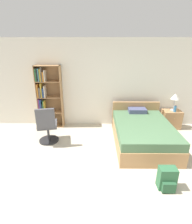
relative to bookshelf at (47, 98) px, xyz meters
name	(u,v)px	position (x,y,z in m)	size (l,w,h in m)	color
ground_plane	(126,211)	(1.96, -3.04, -0.93)	(14.00, 14.00, 0.00)	#BCB29E
wall_back	(112,84)	(1.96, 0.19, 0.37)	(9.00, 0.06, 2.60)	silver
bookshelf	(47,98)	(0.00, 0.00, 0.00)	(0.73, 0.28, 1.87)	#AD7F51
bed	(142,132)	(2.67, -0.99, -0.63)	(1.38, 2.02, 0.82)	#AD7F51
office_chair	(47,126)	(0.25, -1.03, -0.45)	(0.57, 0.64, 1.00)	#232326
nightstand	(171,119)	(3.77, -0.09, -0.65)	(0.53, 0.41, 0.55)	#AD7F51
table_lamp	(175,97)	(3.80, -0.06, 0.04)	(0.26, 0.26, 0.52)	#B2B2B7
water_bottle	(175,109)	(3.80, -0.18, -0.28)	(0.07, 0.07, 0.20)	teal
backpack_green	(167,179)	(2.74, -2.57, -0.73)	(0.30, 0.25, 0.42)	#2D603D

